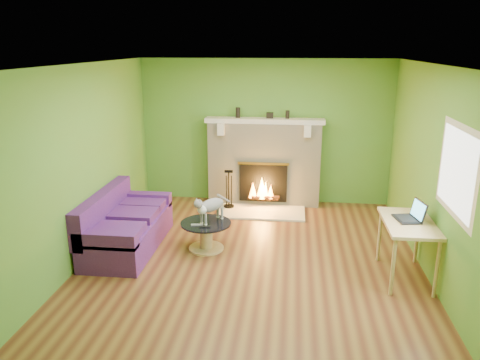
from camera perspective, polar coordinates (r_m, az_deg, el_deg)
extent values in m
plane|color=#5B2D1A|center=(6.55, 1.50, -9.43)|extent=(5.00, 5.00, 0.00)
plane|color=white|center=(5.90, 1.69, 13.95)|extent=(5.00, 5.00, 0.00)
plane|color=#598C2D|center=(8.53, 3.08, 5.86)|extent=(5.00, 0.00, 5.00)
plane|color=#598C2D|center=(3.75, -1.82, -7.99)|extent=(5.00, 0.00, 5.00)
plane|color=#598C2D|center=(6.67, -18.05, 2.13)|extent=(0.00, 5.00, 5.00)
plane|color=#598C2D|center=(6.32, 22.36, 0.93)|extent=(0.00, 5.00, 5.00)
plane|color=silver|center=(5.43, 24.98, 0.98)|extent=(0.00, 1.20, 1.20)
plane|color=white|center=(5.42, 24.90, 0.98)|extent=(0.00, 1.06, 1.06)
cube|color=beige|center=(8.48, 2.95, 2.00)|extent=(2.00, 0.35, 1.50)
cube|color=black|center=(8.38, 2.83, -0.38)|extent=(0.85, 0.03, 0.68)
cube|color=#B88F2E|center=(8.28, 2.87, 2.00)|extent=(0.91, 0.02, 0.04)
cylinder|color=black|center=(8.43, 2.79, -2.27)|extent=(0.55, 0.07, 0.07)
cube|color=silver|center=(8.29, 3.02, 7.24)|extent=(2.10, 0.28, 0.08)
cube|color=silver|center=(8.21, -2.34, 6.17)|extent=(0.12, 0.10, 0.20)
cube|color=silver|center=(8.12, 8.23, 5.90)|extent=(0.12, 0.10, 0.20)
cube|color=beige|center=(8.20, 2.63, -3.89)|extent=(1.50, 0.75, 0.03)
cube|color=silver|center=(8.29, 3.02, 7.24)|extent=(2.10, 0.28, 0.08)
cube|color=#441A66|center=(6.96, -13.40, -6.42)|extent=(0.82, 1.81, 0.41)
cube|color=#441A66|center=(6.97, -16.35, -3.52)|extent=(0.19, 1.81, 0.51)
cube|color=#441A66|center=(6.17, -16.09, -7.04)|extent=(0.82, 0.19, 0.20)
cube|color=#441A66|center=(7.59, -11.48, -2.28)|extent=(0.82, 0.19, 0.20)
cube|color=#441A66|center=(6.41, -14.69, -6.03)|extent=(0.65, 0.48, 0.11)
cube|color=#441A66|center=(6.93, -12.92, -4.17)|extent=(0.65, 0.48, 0.11)
cube|color=#441A66|center=(7.39, -11.63, -2.81)|extent=(0.65, 0.48, 0.11)
cylinder|color=tan|center=(6.81, -4.12, -8.26)|extent=(0.50, 0.50, 0.03)
cylinder|color=tan|center=(6.74, -4.16, -6.81)|extent=(0.18, 0.18, 0.35)
cylinder|color=black|center=(6.67, -4.19, -5.28)|extent=(0.72, 0.72, 0.02)
cube|color=tan|center=(6.09, 19.90, -4.95)|extent=(0.59, 1.02, 0.04)
cylinder|color=tan|center=(5.77, 18.15, -10.06)|extent=(0.04, 0.04, 0.71)
cylinder|color=tan|center=(5.90, 22.88, -10.00)|extent=(0.04, 0.04, 0.71)
cylinder|color=tan|center=(6.60, 16.64, -6.55)|extent=(0.04, 0.04, 0.71)
cylinder|color=tan|center=(6.70, 20.79, -6.58)|extent=(0.04, 0.04, 0.71)
cube|color=gray|center=(6.57, -5.25, -5.46)|extent=(0.18, 0.07, 0.02)
cube|color=black|center=(6.49, -4.31, -5.71)|extent=(0.16, 0.06, 0.02)
cylinder|color=black|center=(8.34, -0.25, 8.22)|extent=(0.08, 0.08, 0.18)
cylinder|color=black|center=(8.29, 5.81, 7.95)|extent=(0.07, 0.07, 0.14)
cube|color=black|center=(8.30, 3.65, 7.87)|extent=(0.12, 0.08, 0.10)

